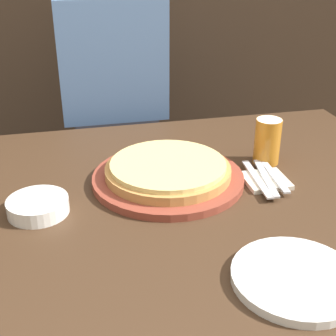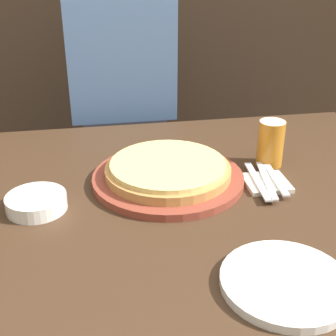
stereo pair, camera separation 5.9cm
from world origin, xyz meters
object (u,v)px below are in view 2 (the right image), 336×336
(spoon, at_px, (276,179))
(dinner_knife, at_px, (267,180))
(beer_glass, at_px, (271,142))
(dinner_plate, at_px, (286,282))
(side_bowl, at_px, (36,202))
(fork, at_px, (257,181))
(pizza_on_board, at_px, (168,173))
(diner_person, at_px, (124,132))

(spoon, bearing_deg, dinner_knife, 180.00)
(beer_glass, relative_size, dinner_plate, 0.53)
(dinner_plate, distance_m, side_bowl, 0.59)
(dinner_plate, relative_size, fork, 1.16)
(fork, bearing_deg, spoon, 0.00)
(dinner_plate, relative_size, spoon, 1.36)
(pizza_on_board, bearing_deg, dinner_knife, -14.03)
(dinner_knife, xyz_separation_m, spoon, (0.03, -0.00, 0.00))
(beer_glass, height_order, spoon, beer_glass)
(spoon, height_order, diner_person, diner_person)
(dinner_knife, bearing_deg, pizza_on_board, 165.97)
(spoon, bearing_deg, pizza_on_board, 167.21)
(dinner_plate, distance_m, fork, 0.39)
(fork, xyz_separation_m, diner_person, (-0.29, 0.67, -0.11))
(pizza_on_board, xyz_separation_m, fork, (0.22, -0.06, -0.01))
(spoon, bearing_deg, side_bowl, -178.01)
(beer_glass, bearing_deg, dinner_plate, -107.43)
(dinner_plate, xyz_separation_m, fork, (0.08, 0.38, 0.01))
(fork, height_order, diner_person, diner_person)
(pizza_on_board, height_order, spoon, pizza_on_board)
(beer_glass, distance_m, side_bowl, 0.64)
(pizza_on_board, bearing_deg, dinner_plate, -72.13)
(side_bowl, height_order, spoon, side_bowl)
(pizza_on_board, distance_m, diner_person, 0.62)
(fork, relative_size, spoon, 1.18)
(side_bowl, bearing_deg, beer_glass, 12.32)
(fork, xyz_separation_m, spoon, (0.05, 0.00, 0.00))
(pizza_on_board, height_order, dinner_knife, pizza_on_board)
(dinner_plate, relative_size, diner_person, 0.18)
(pizza_on_board, bearing_deg, beer_glass, 10.27)
(beer_glass, height_order, dinner_knife, beer_glass)
(fork, bearing_deg, beer_glass, 57.10)
(dinner_knife, bearing_deg, diner_person, 115.12)
(pizza_on_board, bearing_deg, side_bowl, -165.84)
(fork, bearing_deg, diner_person, 113.34)
(beer_glass, xyz_separation_m, fork, (-0.07, -0.12, -0.06))
(dinner_knife, bearing_deg, spoon, -0.00)
(side_bowl, bearing_deg, pizza_on_board, 14.16)
(pizza_on_board, distance_m, beer_glass, 0.31)
(diner_person, bearing_deg, fork, -66.66)
(beer_glass, bearing_deg, spoon, -102.15)
(spoon, bearing_deg, beer_glass, 77.85)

